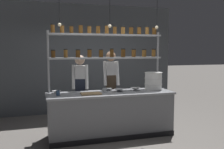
{
  "coord_description": "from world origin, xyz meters",
  "views": [
    {
      "loc": [
        -1.43,
        -4.9,
        1.81
      ],
      "look_at": [
        0.09,
        0.2,
        1.27
      ],
      "focal_mm": 40.0,
      "sensor_mm": 36.0,
      "label": 1
    }
  ],
  "objects_px": {
    "cutting_board": "(91,94)",
    "prep_bowl_near_right": "(135,89)",
    "spice_shelf_unit": "(107,48)",
    "prep_bowl_near_left": "(56,92)",
    "chef_left": "(80,87)",
    "serving_cup_front": "(104,90)",
    "prep_bowl_center_front": "(119,90)",
    "container_stack": "(153,81)",
    "serving_cup_by_board": "(58,93)",
    "chef_center": "(111,83)",
    "prep_bowl_center_back": "(108,89)"
  },
  "relations": [
    {
      "from": "cutting_board",
      "to": "prep_bowl_near_right",
      "type": "xyz_separation_m",
      "value": [
        1.03,
        0.18,
        0.02
      ]
    },
    {
      "from": "spice_shelf_unit",
      "to": "prep_bowl_near_left",
      "type": "relative_size",
      "value": 14.65
    },
    {
      "from": "chef_left",
      "to": "prep_bowl_near_right",
      "type": "relative_size",
      "value": 7.55
    },
    {
      "from": "prep_bowl_near_right",
      "to": "serving_cup_front",
      "type": "height_order",
      "value": "serving_cup_front"
    },
    {
      "from": "prep_bowl_near_left",
      "to": "prep_bowl_center_front",
      "type": "bearing_deg",
      "value": -8.23
    },
    {
      "from": "container_stack",
      "to": "serving_cup_by_board",
      "type": "height_order",
      "value": "container_stack"
    },
    {
      "from": "prep_bowl_near_left",
      "to": "prep_bowl_near_right",
      "type": "xyz_separation_m",
      "value": [
        1.68,
        -0.14,
        0.01
      ]
    },
    {
      "from": "serving_cup_front",
      "to": "cutting_board",
      "type": "bearing_deg",
      "value": -155.2
    },
    {
      "from": "chef_center",
      "to": "prep_bowl_center_front",
      "type": "distance_m",
      "value": 0.57
    },
    {
      "from": "container_stack",
      "to": "serving_cup_front",
      "type": "height_order",
      "value": "container_stack"
    },
    {
      "from": "cutting_board",
      "to": "prep_bowl_near_left",
      "type": "height_order",
      "value": "prep_bowl_near_left"
    },
    {
      "from": "cutting_board",
      "to": "prep_bowl_near_right",
      "type": "relative_size",
      "value": 1.79
    },
    {
      "from": "spice_shelf_unit",
      "to": "serving_cup_by_board",
      "type": "distance_m",
      "value": 1.45
    },
    {
      "from": "serving_cup_front",
      "to": "serving_cup_by_board",
      "type": "bearing_deg",
      "value": -173.44
    },
    {
      "from": "chef_center",
      "to": "container_stack",
      "type": "xyz_separation_m",
      "value": [
        0.82,
        -0.53,
        0.08
      ]
    },
    {
      "from": "prep_bowl_center_front",
      "to": "prep_bowl_near_left",
      "type": "bearing_deg",
      "value": 171.77
    },
    {
      "from": "spice_shelf_unit",
      "to": "prep_bowl_near_left",
      "type": "distance_m",
      "value": 1.44
    },
    {
      "from": "prep_bowl_near_left",
      "to": "serving_cup_front",
      "type": "distance_m",
      "value": 0.99
    },
    {
      "from": "chef_left",
      "to": "prep_bowl_near_left",
      "type": "bearing_deg",
      "value": -140.74
    },
    {
      "from": "spice_shelf_unit",
      "to": "prep_bowl_near_left",
      "type": "xyz_separation_m",
      "value": [
        -1.11,
        -0.09,
        -0.9
      ]
    },
    {
      "from": "prep_bowl_center_back",
      "to": "serving_cup_front",
      "type": "distance_m",
      "value": 0.24
    },
    {
      "from": "prep_bowl_near_left",
      "to": "prep_bowl_center_back",
      "type": "distance_m",
      "value": 1.11
    },
    {
      "from": "chef_left",
      "to": "serving_cup_by_board",
      "type": "xyz_separation_m",
      "value": [
        -0.53,
        -0.6,
        -0.0
      ]
    },
    {
      "from": "chef_left",
      "to": "prep_bowl_near_right",
      "type": "height_order",
      "value": "chef_left"
    },
    {
      "from": "serving_cup_front",
      "to": "container_stack",
      "type": "bearing_deg",
      "value": 0.92
    },
    {
      "from": "prep_bowl_center_back",
      "to": "serving_cup_by_board",
      "type": "relative_size",
      "value": 1.71
    },
    {
      "from": "container_stack",
      "to": "serving_cup_by_board",
      "type": "bearing_deg",
      "value": -176.47
    },
    {
      "from": "chef_center",
      "to": "prep_bowl_center_back",
      "type": "height_order",
      "value": "chef_center"
    },
    {
      "from": "serving_cup_front",
      "to": "prep_bowl_center_front",
      "type": "bearing_deg",
      "value": -2.87
    },
    {
      "from": "chef_center",
      "to": "prep_bowl_center_back",
      "type": "xyz_separation_m",
      "value": [
        -0.17,
        -0.36,
        -0.09
      ]
    },
    {
      "from": "prep_bowl_near_right",
      "to": "chef_center",
      "type": "bearing_deg",
      "value": 127.9
    },
    {
      "from": "container_stack",
      "to": "prep_bowl_near_left",
      "type": "relative_size",
      "value": 2.29
    },
    {
      "from": "chef_left",
      "to": "serving_cup_front",
      "type": "xyz_separation_m",
      "value": [
        0.43,
        -0.48,
        -0.01
      ]
    },
    {
      "from": "prep_bowl_center_back",
      "to": "prep_bowl_near_right",
      "type": "height_order",
      "value": "prep_bowl_near_right"
    },
    {
      "from": "container_stack",
      "to": "serving_cup_front",
      "type": "relative_size",
      "value": 4.6
    },
    {
      "from": "prep_bowl_center_front",
      "to": "serving_cup_front",
      "type": "height_order",
      "value": "serving_cup_front"
    },
    {
      "from": "chef_left",
      "to": "serving_cup_front",
      "type": "height_order",
      "value": "chef_left"
    },
    {
      "from": "spice_shelf_unit",
      "to": "cutting_board",
      "type": "relative_size",
      "value": 6.26
    },
    {
      "from": "prep_bowl_near_right",
      "to": "prep_bowl_near_left",
      "type": "bearing_deg",
      "value": 175.29
    },
    {
      "from": "container_stack",
      "to": "prep_bowl_near_right",
      "type": "distance_m",
      "value": 0.45
    },
    {
      "from": "spice_shelf_unit",
      "to": "prep_bowl_near_right",
      "type": "distance_m",
      "value": 1.09
    },
    {
      "from": "container_stack",
      "to": "prep_bowl_center_back",
      "type": "xyz_separation_m",
      "value": [
        -0.99,
        0.18,
        -0.17
      ]
    },
    {
      "from": "chef_left",
      "to": "prep_bowl_near_left",
      "type": "xyz_separation_m",
      "value": [
        -0.55,
        -0.31,
        -0.03
      ]
    },
    {
      "from": "spice_shelf_unit",
      "to": "prep_bowl_center_back",
      "type": "xyz_separation_m",
      "value": [
        -0.0,
        -0.07,
        -0.9
      ]
    },
    {
      "from": "chef_center",
      "to": "serving_cup_by_board",
      "type": "distance_m",
      "value": 1.43
    },
    {
      "from": "prep_bowl_near_right",
      "to": "serving_cup_front",
      "type": "xyz_separation_m",
      "value": [
        -0.71,
        -0.03,
        0.01
      ]
    },
    {
      "from": "prep_bowl_center_back",
      "to": "serving_cup_by_board",
      "type": "distance_m",
      "value": 1.14
    },
    {
      "from": "spice_shelf_unit",
      "to": "container_stack",
      "type": "bearing_deg",
      "value": -14.03
    },
    {
      "from": "chef_left",
      "to": "chef_center",
      "type": "relative_size",
      "value": 0.96
    },
    {
      "from": "spice_shelf_unit",
      "to": "prep_bowl_near_right",
      "type": "xyz_separation_m",
      "value": [
        0.57,
        -0.23,
        -0.9
      ]
    }
  ]
}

